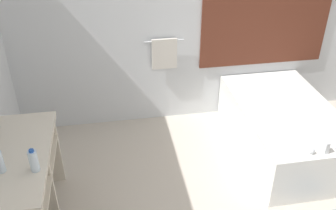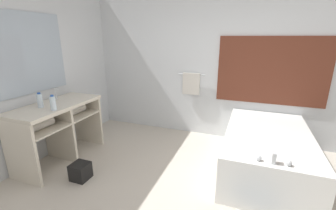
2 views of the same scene
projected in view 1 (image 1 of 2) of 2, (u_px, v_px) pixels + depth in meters
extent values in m
cube|color=silver|center=(187.00, 22.00, 4.64)|extent=(7.40, 0.06, 2.70)
cube|color=brown|center=(266.00, 24.00, 4.79)|extent=(1.70, 0.02, 1.10)
cylinder|color=silver|center=(164.00, 41.00, 4.64)|extent=(0.50, 0.02, 0.02)
cube|color=beige|center=(164.00, 54.00, 4.72)|extent=(0.32, 0.04, 0.40)
cube|color=beige|center=(13.00, 157.00, 3.18)|extent=(0.62, 1.30, 0.05)
cube|color=beige|center=(18.00, 178.00, 3.31)|extent=(0.59, 1.23, 0.02)
cylinder|color=white|center=(17.00, 146.00, 3.36)|extent=(0.34, 0.34, 0.12)
cube|color=beige|center=(23.00, 195.00, 3.41)|extent=(0.57, 0.04, 0.84)
cube|color=beige|center=(32.00, 152.00, 3.94)|extent=(0.57, 0.04, 0.84)
cylinder|color=beige|center=(16.00, 198.00, 3.00)|extent=(0.13, 0.36, 0.13)
cylinder|color=beige|center=(28.00, 148.00, 3.54)|extent=(0.13, 0.36, 0.13)
cube|color=white|center=(284.00, 128.00, 4.54)|extent=(1.09, 1.85, 0.58)
ellipsoid|color=white|center=(286.00, 119.00, 4.47)|extent=(0.78, 1.33, 0.30)
cube|color=silver|center=(326.00, 147.00, 3.67)|extent=(0.04, 0.07, 0.12)
sphere|color=silver|center=(312.00, 151.00, 3.66)|extent=(0.06, 0.06, 0.06)
cylinder|color=silver|center=(34.00, 161.00, 2.96)|extent=(0.07, 0.07, 0.19)
cylinder|color=#1E4CA8|center=(31.00, 151.00, 2.90)|extent=(0.04, 0.04, 0.02)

